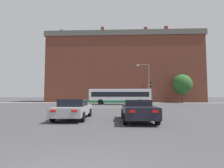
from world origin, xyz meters
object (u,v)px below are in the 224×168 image
object	(u,v)px
bus_crossing_lead	(120,96)
traffic_light_far_right	(143,92)
traffic_light_near_right	(151,90)
pedestrian_waiting	(106,99)
traffic_light_far_left	(90,92)
street_lamp_junction	(147,80)
car_roadster_right	(138,110)
car_saloon_left	(73,109)

from	to	relation	value
bus_crossing_lead	traffic_light_far_right	world-z (taller)	traffic_light_far_right
traffic_light_near_right	pedestrian_waiting	xyz separation A→B (m)	(-8.01, 15.72, -1.53)
traffic_light_far_right	traffic_light_far_left	world-z (taller)	traffic_light_far_left
traffic_light_near_right	street_lamp_junction	size ratio (longest dim) A/B	0.48
car_roadster_right	traffic_light_near_right	xyz separation A→B (m)	(3.54, 14.54, 1.79)
traffic_light_far_left	car_roadster_right	bearing A→B (deg)	-74.29
traffic_light_far_left	traffic_light_far_right	bearing A→B (deg)	1.71
pedestrian_waiting	street_lamp_junction	bearing A→B (deg)	-44.79
traffic_light_far_right	traffic_light_near_right	bearing A→B (deg)	-92.74
bus_crossing_lead	traffic_light_near_right	size ratio (longest dim) A/B	3.15
traffic_light_far_right	street_lamp_junction	world-z (taller)	street_lamp_junction
pedestrian_waiting	traffic_light_far_left	bearing A→B (deg)	-152.98
traffic_light_near_right	car_roadster_right	bearing A→B (deg)	-103.69
car_roadster_right	street_lamp_junction	distance (m)	22.19
bus_crossing_lead	pedestrian_waiting	world-z (taller)	bus_crossing_lead
traffic_light_far_left	street_lamp_junction	world-z (taller)	street_lamp_junction
car_roadster_right	bus_crossing_lead	bearing A→B (deg)	91.55
car_saloon_left	car_roadster_right	xyz separation A→B (m)	(4.42, -0.87, -0.03)
traffic_light_far_left	traffic_light_near_right	bearing A→B (deg)	-50.45
traffic_light_far_right	street_lamp_junction	xyz separation A→B (m)	(-0.28, -7.45, 2.16)
car_saloon_left	street_lamp_junction	world-z (taller)	street_lamp_junction
traffic_light_near_right	pedestrian_waiting	distance (m)	17.71
car_roadster_right	pedestrian_waiting	distance (m)	30.59
traffic_light_near_right	street_lamp_junction	bearing A→B (deg)	86.64
car_roadster_right	traffic_light_far_right	distance (m)	29.29
street_lamp_junction	traffic_light_far_left	bearing A→B (deg)	149.42
car_roadster_right	traffic_light_near_right	world-z (taller)	traffic_light_near_right
traffic_light_far_left	pedestrian_waiting	bearing A→B (deg)	25.59
car_saloon_left	car_roadster_right	distance (m)	4.51
car_roadster_right	bus_crossing_lead	world-z (taller)	bus_crossing_lead
car_roadster_right	traffic_light_far_left	size ratio (longest dim) A/B	1.25
street_lamp_junction	pedestrian_waiting	world-z (taller)	street_lamp_junction
traffic_light_near_right	pedestrian_waiting	bearing A→B (deg)	117.01
car_saloon_left	traffic_light_near_right	xyz separation A→B (m)	(7.97, 13.68, 1.76)
street_lamp_junction	pedestrian_waiting	xyz separation A→B (m)	(-8.42, 8.79, -3.71)
car_roadster_right	traffic_light_near_right	size ratio (longest dim) A/B	1.28
car_saloon_left	traffic_light_near_right	bearing A→B (deg)	58.39
car_roadster_right	street_lamp_junction	xyz separation A→B (m)	(3.95, 21.48, 3.96)
traffic_light_far_right	traffic_light_near_right	xyz separation A→B (m)	(-0.69, -14.38, -0.01)
car_saloon_left	traffic_light_far_left	xyz separation A→B (m)	(-3.61, 27.69, 1.81)
bus_crossing_lead	traffic_light_far_right	distance (m)	8.93
traffic_light_far_left	pedestrian_waiting	size ratio (longest dim) A/B	2.28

